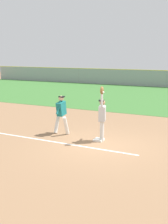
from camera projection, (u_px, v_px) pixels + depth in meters
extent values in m
plane|color=#936D4C|center=(99.00, 146.00, 11.70)|extent=(71.35, 71.35, 0.00)
cube|color=#3D7533|center=(168.00, 98.00, 23.99)|extent=(47.87, 15.05, 0.01)
cube|color=white|center=(8.00, 134.00, 13.29)|extent=(12.00, 0.35, 0.01)
cube|color=white|center=(99.00, 140.00, 12.34)|extent=(0.38, 0.38, 0.08)
cylinder|color=silver|center=(102.00, 130.00, 12.36)|extent=(0.19, 0.19, 0.85)
cylinder|color=silver|center=(102.00, 131.00, 12.17)|extent=(0.19, 0.19, 0.85)
cube|color=#B7B7B7|center=(102.00, 113.00, 12.12)|extent=(0.38, 0.50, 0.60)
sphere|color=tan|center=(102.00, 102.00, 12.04)|extent=(0.29, 0.29, 0.23)
cube|color=black|center=(102.00, 101.00, 12.03)|extent=(0.27, 0.26, 0.05)
cylinder|color=#B7B7B7|center=(102.00, 99.00, 11.79)|extent=(0.11, 0.11, 0.62)
cylinder|color=#B7B7B7|center=(103.00, 105.00, 12.28)|extent=(0.27, 0.62, 0.09)
ellipsoid|color=brown|center=(102.00, 90.00, 11.72)|extent=(0.21, 0.31, 0.32)
cylinder|color=white|center=(66.00, 126.00, 13.14)|extent=(0.15, 0.43, 0.85)
cylinder|color=white|center=(57.00, 124.00, 13.52)|extent=(0.15, 0.43, 0.85)
cube|color=#197272|center=(61.00, 109.00, 13.19)|extent=(0.26, 0.53, 0.66)
sphere|color=#DBAD84|center=(61.00, 98.00, 13.10)|extent=(0.23, 0.23, 0.23)
cube|color=black|center=(62.00, 97.00, 13.07)|extent=(0.22, 0.20, 0.05)
cylinder|color=#197272|center=(64.00, 106.00, 13.37)|extent=(0.09, 0.40, 0.58)
cylinder|color=#197272|center=(59.00, 108.00, 12.98)|extent=(0.09, 0.40, 0.58)
sphere|color=white|center=(103.00, 92.00, 11.62)|extent=(0.07, 0.07, 0.07)
cylinder|color=gray|center=(1.00, 73.00, 40.83)|extent=(0.08, 0.08, 1.72)
cylinder|color=gray|center=(79.00, 76.00, 35.63)|extent=(0.08, 0.08, 1.72)
cube|color=#B7B7BC|center=(122.00, 77.00, 38.06)|extent=(4.56, 2.30, 0.55)
cube|color=#2D333D|center=(122.00, 73.00, 37.97)|extent=(2.35, 1.95, 0.40)
cylinder|color=black|center=(135.00, 79.00, 38.16)|extent=(0.62, 0.28, 0.60)
cylinder|color=black|center=(129.00, 80.00, 36.58)|extent=(0.62, 0.28, 0.60)
cylinder|color=black|center=(114.00, 78.00, 39.65)|extent=(0.62, 0.28, 0.60)
cylinder|color=black|center=(108.00, 79.00, 38.07)|extent=(0.62, 0.28, 0.60)
cube|color=tan|center=(165.00, 78.00, 35.27)|extent=(4.44, 2.00, 0.55)
cube|color=#2D333D|center=(165.00, 74.00, 35.18)|extent=(2.24, 1.80, 0.40)
cylinder|color=black|center=(155.00, 80.00, 36.81)|extent=(0.61, 0.23, 0.60)
cylinder|color=black|center=(151.00, 81.00, 35.16)|extent=(0.61, 0.23, 0.60)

